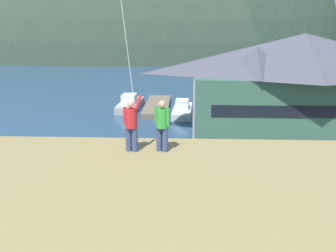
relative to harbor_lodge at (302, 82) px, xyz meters
name	(u,v)px	position (x,y,z in m)	size (l,w,h in m)	color
ground_plane	(149,237)	(-13.82, -21.25, -5.56)	(600.00, 600.00, 0.00)	#66604C
parking_lot_pad	(156,197)	(-13.82, -16.25, -5.51)	(40.00, 20.00, 0.10)	gray
bay_water	(176,81)	(-13.82, 38.75, -5.55)	(360.00, 84.00, 0.03)	navy
far_hill_east_peak	(121,58)	(-33.88, 93.13, -5.56)	(132.85, 55.58, 93.13)	#3D4C38
far_hill_center_saddle	(193,57)	(-9.51, 97.91, -5.56)	(98.46, 56.22, 95.27)	#334733
harbor_lodge	(302,82)	(0.00, 0.00, 0.00)	(23.62, 10.39, 10.45)	#38604C
wharf_dock	(157,106)	(-15.76, 12.18, -5.21)	(3.20, 12.92, 0.70)	#70604C
moored_boat_wharfside	(130,104)	(-19.44, 11.79, -4.84)	(3.07, 8.30, 2.16)	#A8A399
moored_boat_outer_mooring	(182,110)	(-12.27, 8.23, -4.84)	(2.64, 7.29, 2.16)	silver
parked_car_mid_row_center	(266,221)	(-7.46, -21.08, -4.50)	(4.30, 2.25, 1.82)	navy
parked_car_back_row_left	(87,170)	(-19.07, -13.96, -4.50)	(4.29, 2.24, 1.82)	slate
parked_car_mid_row_far	(87,223)	(-17.11, -21.74, -4.50)	(4.25, 2.14, 1.82)	black
parking_light_pole	(194,118)	(-11.24, -10.69, -1.33)	(0.24, 0.78, 7.20)	#ADADB2
person_kite_flyer	(131,124)	(-13.70, -28.04, 2.64)	(0.60, 0.62, 1.86)	#384770
person_companion	(162,124)	(-12.67, -27.99, 2.63)	(0.52, 0.40, 1.74)	#384770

